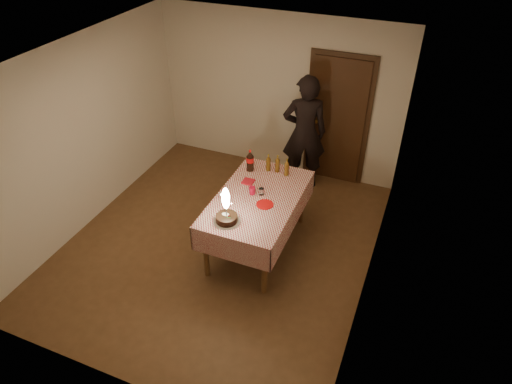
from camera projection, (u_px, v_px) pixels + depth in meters
ground at (220, 244)px, 6.35m from camera, size 4.00×4.50×0.01m
room_shell at (219, 137)px, 5.43m from camera, size 4.04×4.54×2.62m
dining_table at (257, 204)px, 5.88m from camera, size 1.02×1.72×0.84m
birthday_cake at (226, 213)px, 5.35m from camera, size 0.33×0.33×0.48m
red_plate at (265, 204)px, 5.69m from camera, size 0.22×0.22×0.01m
red_cup at (252, 190)px, 5.85m from camera, size 0.08×0.08×0.10m
clear_cup at (261, 191)px, 5.84m from camera, size 0.07×0.07×0.09m
napkin_stack at (248, 182)px, 6.09m from camera, size 0.15×0.15×0.02m
cola_bottle at (250, 161)px, 6.25m from camera, size 0.10×0.10×0.32m
amber_bottle_left at (268, 163)px, 6.27m from camera, size 0.06×0.06×0.26m
amber_bottle_right at (287, 168)px, 6.17m from camera, size 0.06×0.06×0.26m
amber_bottle_mid at (277, 164)px, 6.25m from camera, size 0.06×0.06×0.26m
photographer at (304, 133)px, 7.02m from camera, size 0.80×0.67×1.87m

